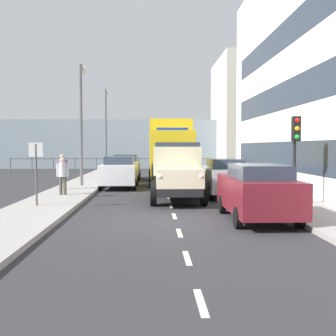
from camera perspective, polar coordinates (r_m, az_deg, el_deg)
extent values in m
plane|color=#2D2D30|center=(20.77, -0.17, -3.29)|extent=(80.00, 80.00, 0.00)
cube|color=#9E9993|center=(21.43, 12.39, -2.97)|extent=(2.39, 38.63, 0.15)
cube|color=#9E9993|center=(21.13, -12.92, -3.06)|extent=(2.39, 38.63, 0.15)
cube|color=silver|center=(6.36, 4.52, -17.83)|extent=(0.12, 1.10, 0.01)
cube|color=silver|center=(8.65, 2.63, -12.17)|extent=(0.12, 1.10, 0.01)
cube|color=silver|center=(11.02, 1.57, -8.86)|extent=(0.12, 1.10, 0.01)
cube|color=silver|center=(13.59, 0.86, -6.60)|extent=(0.12, 1.10, 0.01)
cube|color=silver|center=(15.86, 0.43, -5.22)|extent=(0.12, 1.10, 0.01)
cube|color=silver|center=(18.57, 0.06, -4.02)|extent=(0.12, 1.10, 0.01)
cube|color=silver|center=(21.01, -0.19, -3.21)|extent=(0.12, 1.10, 0.01)
cube|color=silver|center=(23.95, -0.43, -2.45)|extent=(0.12, 1.10, 0.01)
cube|color=silver|center=(26.38, -0.58, -1.95)|extent=(0.12, 1.10, 0.01)
cube|color=silver|center=(29.28, -0.73, -1.46)|extent=(0.12, 1.10, 0.01)
cube|color=silver|center=(32.24, -0.86, -1.06)|extent=(0.12, 1.10, 0.01)
cube|color=silver|center=(34.96, -0.95, -0.74)|extent=(0.12, 1.10, 0.01)
cube|color=silver|center=(37.19, -1.02, -0.52)|extent=(0.12, 1.10, 0.01)
cube|color=#2D3847|center=(21.17, 16.00, 1.60)|extent=(0.08, 21.15, 1.40)
cube|color=#2D3847|center=(21.32, 16.12, 9.68)|extent=(0.08, 21.15, 1.40)
cube|color=#2D3847|center=(21.88, 16.23, 17.51)|extent=(0.08, 21.15, 1.40)
cube|color=beige|center=(43.40, 12.34, 7.15)|extent=(8.39, 10.09, 10.97)
cube|color=#84939E|center=(42.95, -1.17, 3.28)|extent=(80.00, 0.80, 5.00)
cylinder|color=#4C5156|center=(42.03, 18.37, 0.54)|extent=(0.08, 0.08, 1.20)
cylinder|color=#4C5156|center=(41.38, 15.77, 0.55)|extent=(0.08, 0.08, 1.20)
cylinder|color=#4C5156|center=(40.81, 13.10, 0.55)|extent=(0.08, 0.08, 1.20)
cylinder|color=#4C5156|center=(40.33, 10.36, 0.55)|extent=(0.08, 0.08, 1.20)
cylinder|color=#4C5156|center=(39.95, 7.55, 0.55)|extent=(0.08, 0.08, 1.20)
cylinder|color=#4C5156|center=(39.66, 4.70, 0.55)|extent=(0.08, 0.08, 1.20)
cylinder|color=#4C5156|center=(39.47, 1.82, 0.54)|extent=(0.08, 0.08, 1.20)
cylinder|color=#4C5156|center=(39.39, -1.08, 0.54)|extent=(0.08, 0.08, 1.20)
cylinder|color=#4C5156|center=(39.40, -3.99, 0.53)|extent=(0.08, 0.08, 1.20)
cylinder|color=#4C5156|center=(39.52, -6.89, 0.53)|extent=(0.08, 0.08, 1.20)
cylinder|color=#4C5156|center=(39.74, -9.77, 0.52)|extent=(0.08, 0.08, 1.20)
cylinder|color=#4C5156|center=(40.05, -12.60, 0.51)|extent=(0.08, 0.08, 1.20)
cylinder|color=#4C5156|center=(40.47, -15.39, 0.50)|extent=(0.08, 0.08, 1.20)
cylinder|color=#4C5156|center=(40.97, -18.11, 0.49)|extent=(0.08, 0.08, 1.20)
cylinder|color=#4C5156|center=(41.57, -20.76, 0.48)|extent=(0.08, 0.08, 1.20)
cube|color=#4C5156|center=(39.37, -1.08, 1.30)|extent=(28.00, 0.08, 0.08)
cube|color=black|center=(17.59, 1.14, -2.46)|extent=(1.64, 5.60, 0.30)
cube|color=beige|center=(15.71, 1.52, -1.28)|extent=(1.72, 1.90, 0.70)
cube|color=silver|center=(14.82, 1.74, -1.65)|extent=(1.16, 0.08, 0.56)
sphere|color=white|center=(14.88, 4.56, -1.14)|extent=(0.20, 0.20, 0.20)
sphere|color=white|center=(14.78, -1.10, -1.16)|extent=(0.20, 0.20, 0.20)
cube|color=beige|center=(17.19, 1.21, 1.00)|extent=(1.93, 1.34, 1.15)
cube|color=#2D3847|center=(17.18, 1.21, 2.59)|extent=(1.78, 1.23, 0.56)
cube|color=#2D2319|center=(18.91, 0.91, -1.38)|extent=(2.10, 2.80, 0.16)
cube|color=black|center=(18.97, 3.95, -0.41)|extent=(0.08, 2.80, 0.56)
cube|color=black|center=(18.86, -2.15, -0.42)|extent=(0.08, 2.80, 0.56)
cylinder|color=black|center=(16.03, 4.93, -3.54)|extent=(0.24, 0.90, 0.90)
cylinder|color=black|center=(15.91, -2.00, -3.58)|extent=(0.24, 0.90, 0.90)
cylinder|color=black|center=(19.21, 3.76, -2.46)|extent=(0.24, 0.90, 0.90)
cylinder|color=black|center=(19.11, -2.02, -2.48)|extent=(0.24, 0.90, 0.90)
cube|color=gold|center=(22.98, 0.59, 1.86)|extent=(2.40, 2.21, 2.60)
cube|color=#2D3847|center=(22.98, 0.59, 3.28)|extent=(2.20, 2.04, 0.80)
cube|color=#1933B2|center=(23.00, 0.59, 5.35)|extent=(1.75, 0.20, 0.16)
cube|color=gold|center=(26.97, 0.19, 3.19)|extent=(2.50, 5.95, 3.00)
cube|color=black|center=(26.08, 0.27, -0.47)|extent=(2.00, 8.08, 0.36)
cylinder|color=black|center=(23.21, 3.41, -1.35)|extent=(0.28, 1.04, 1.04)
cylinder|color=black|center=(23.10, -2.28, -1.37)|extent=(0.28, 1.04, 1.04)
cylinder|color=black|center=(26.80, 2.67, -0.77)|extent=(0.28, 1.04, 1.04)
cylinder|color=black|center=(26.71, -2.25, -0.78)|extent=(0.28, 1.04, 1.04)
cylinder|color=black|center=(28.91, 2.32, -0.50)|extent=(0.28, 1.04, 1.04)
cylinder|color=black|center=(28.83, -2.24, -0.51)|extent=(0.28, 1.04, 1.04)
cube|color=maroon|center=(13.11, 12.11, -3.51)|extent=(1.82, 4.23, 1.00)
cube|color=#2D3847|center=(12.86, 12.36, -0.46)|extent=(1.49, 2.33, 0.42)
cylinder|color=black|center=(14.27, 7.41, -4.96)|extent=(0.18, 0.60, 0.60)
cylinder|color=black|center=(14.65, 14.11, -4.82)|extent=(0.18, 0.60, 0.60)
cylinder|color=black|center=(11.72, 9.55, -6.71)|extent=(0.18, 0.60, 0.60)
cylinder|color=black|center=(12.18, 17.57, -6.44)|extent=(0.18, 0.60, 0.60)
cube|color=#B7BABF|center=(19.01, 7.63, -1.47)|extent=(1.66, 4.14, 1.00)
cube|color=#2D3847|center=(18.78, 7.75, 0.64)|extent=(1.36, 2.28, 0.42)
cylinder|color=black|center=(20.21, 4.79, -2.62)|extent=(0.18, 0.60, 0.60)
cylinder|color=black|center=(20.46, 9.20, -2.58)|extent=(0.18, 0.60, 0.60)
cylinder|color=black|center=(17.68, 5.79, -3.43)|extent=(0.18, 0.60, 0.60)
cylinder|color=black|center=(17.96, 10.80, -3.36)|extent=(0.18, 0.60, 0.60)
cube|color=white|center=(22.86, -6.66, -0.73)|extent=(1.84, 4.20, 1.00)
cube|color=#2D3847|center=(23.02, -6.63, 1.07)|extent=(1.51, 2.31, 0.42)
cylinder|color=black|center=(21.55, -4.61, -2.27)|extent=(0.18, 0.60, 0.60)
cylinder|color=black|center=(21.70, -9.23, -2.27)|extent=(0.18, 0.60, 0.60)
cylinder|color=black|center=(24.14, -4.34, -1.71)|extent=(0.18, 0.60, 0.60)
cylinder|color=black|center=(24.27, -8.47, -1.71)|extent=(0.18, 0.60, 0.60)
cube|color=slate|center=(28.06, -5.81, -0.04)|extent=(1.82, 4.22, 1.00)
cube|color=#2D3847|center=(28.23, -5.79, 1.42)|extent=(1.49, 2.32, 0.42)
cylinder|color=black|center=(26.74, -4.14, -1.25)|extent=(0.18, 0.60, 0.60)
cylinder|color=black|center=(26.86, -7.83, -1.26)|extent=(0.18, 0.60, 0.60)
cylinder|color=black|center=(29.35, -3.96, -0.88)|extent=(0.18, 0.60, 0.60)
cylinder|color=black|center=(29.46, -7.32, -0.88)|extent=(0.18, 0.60, 0.60)
cylinder|color=#4C473D|center=(18.84, -13.92, -2.36)|extent=(0.14, 0.14, 0.79)
cylinder|color=#4C473D|center=(18.88, -14.46, -2.35)|extent=(0.14, 0.14, 0.79)
cylinder|color=silver|center=(18.81, -14.22, -0.21)|extent=(0.34, 0.34, 0.62)
cylinder|color=silver|center=(18.76, -13.56, -0.30)|extent=(0.09, 0.09, 0.57)
cylinder|color=silver|center=(18.86, -14.87, -0.31)|extent=(0.09, 0.09, 0.57)
sphere|color=tan|center=(18.79, -14.23, 1.07)|extent=(0.21, 0.21, 0.21)
cylinder|color=#4C473D|center=(21.29, -13.99, -1.69)|extent=(0.14, 0.14, 0.84)
cylinder|color=#4C473D|center=(21.33, -14.47, -1.69)|extent=(0.14, 0.14, 0.84)
cylinder|color=gray|center=(21.27, -14.26, 0.33)|extent=(0.34, 0.34, 0.66)
cylinder|color=gray|center=(21.22, -13.67, 0.24)|extent=(0.09, 0.09, 0.61)
cylinder|color=gray|center=(21.32, -14.83, 0.24)|extent=(0.09, 0.09, 0.61)
sphere|color=tan|center=(21.25, -14.27, 1.52)|extent=(0.23, 0.23, 0.23)
cylinder|color=black|center=(15.96, 16.88, 1.00)|extent=(0.12, 0.12, 3.20)
cube|color=black|center=(15.84, 17.11, 5.14)|extent=(0.28, 0.24, 0.90)
sphere|color=red|center=(15.74, 17.27, 6.25)|extent=(0.18, 0.18, 0.18)
sphere|color=orange|center=(15.72, 17.26, 5.16)|extent=(0.18, 0.18, 0.18)
sphere|color=green|center=(15.71, 17.24, 4.06)|extent=(0.18, 0.18, 0.18)
cylinder|color=#59595B|center=(23.08, -11.80, 5.74)|extent=(0.16, 0.16, 6.51)
cylinder|color=#59595B|center=(23.88, -11.70, 13.28)|extent=(0.10, 0.90, 0.10)
sphere|color=silver|center=(24.31, -11.51, 12.98)|extent=(0.32, 0.32, 0.32)
cylinder|color=#59595B|center=(34.57, -8.50, 5.04)|extent=(0.16, 0.16, 6.77)
cylinder|color=#59595B|center=(35.29, -8.46, 10.36)|extent=(0.10, 0.90, 0.10)
sphere|color=silver|center=(35.73, -8.38, 10.18)|extent=(0.32, 0.32, 0.32)
cylinder|color=#4C4C4C|center=(15.61, -17.57, -0.89)|extent=(0.07, 0.07, 2.20)
cube|color=silver|center=(15.58, -17.62, 2.41)|extent=(0.50, 0.04, 0.50)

